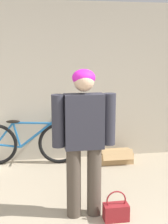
{
  "coord_description": "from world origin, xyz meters",
  "views": [
    {
      "loc": [
        -0.3,
        -2.12,
        1.84
      ],
      "look_at": [
        0.22,
        1.08,
        1.19
      ],
      "focal_mm": 50.0,
      "sensor_mm": 36.0,
      "label": 1
    }
  ],
  "objects_px": {
    "handbag": "(116,211)",
    "cardboard_box": "(115,156)",
    "person": "(84,135)",
    "bicycle": "(28,143)"
  },
  "relations": [
    {
      "from": "cardboard_box",
      "to": "bicycle",
      "type": "bearing_deg",
      "value": 174.29
    },
    {
      "from": "handbag",
      "to": "cardboard_box",
      "type": "bearing_deg",
      "value": 75.23
    },
    {
      "from": "bicycle",
      "to": "handbag",
      "type": "bearing_deg",
      "value": -57.16
    },
    {
      "from": "person",
      "to": "bicycle",
      "type": "distance_m",
      "value": 1.93
    },
    {
      "from": "bicycle",
      "to": "cardboard_box",
      "type": "relative_size",
      "value": 3.16
    },
    {
      "from": "bicycle",
      "to": "cardboard_box",
      "type": "height_order",
      "value": "bicycle"
    },
    {
      "from": "bicycle",
      "to": "cardboard_box",
      "type": "bearing_deg",
      "value": 0.11
    },
    {
      "from": "bicycle",
      "to": "handbag",
      "type": "relative_size",
      "value": 4.94
    },
    {
      "from": "person",
      "to": "bicycle",
      "type": "bearing_deg",
      "value": 109.99
    },
    {
      "from": "bicycle",
      "to": "cardboard_box",
      "type": "xyz_separation_m",
      "value": [
        1.43,
        -0.14,
        -0.26
      ]
    }
  ]
}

